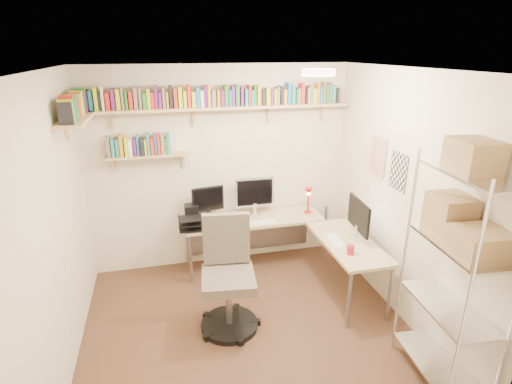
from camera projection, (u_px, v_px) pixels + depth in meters
ground at (248, 329)px, 4.01m from camera, size 3.20×3.20×0.00m
room_shell at (247, 183)px, 3.48m from camera, size 3.24×3.04×2.52m
wall_shelves at (183, 110)px, 4.41m from camera, size 3.12×1.09×0.80m
corner_desk at (268, 225)px, 4.80m from camera, size 2.05×1.73×1.16m
office_chair at (228, 282)px, 3.94m from camera, size 0.60×0.61×1.15m
wire_rack at (462, 229)px, 2.97m from camera, size 0.48×0.87×2.06m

